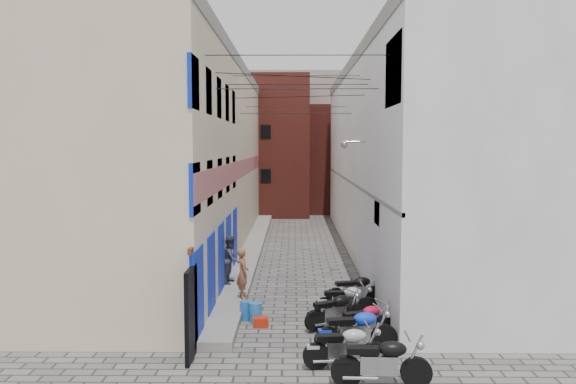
{
  "coord_description": "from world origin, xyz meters",
  "views": [
    {
      "loc": [
        -0.09,
        -13.37,
        5.08
      ],
      "look_at": [
        -0.34,
        11.45,
        3.0
      ],
      "focal_mm": 35.0,
      "sensor_mm": 36.0,
      "label": 1
    }
  ],
  "objects_px": {
    "motorcycle_c": "(356,328)",
    "person_b": "(231,259)",
    "red_crate": "(261,322)",
    "motorcycle_d": "(365,319)",
    "motorcycle_e": "(335,309)",
    "water_jug_near": "(256,312)",
    "motorcycle_g": "(356,288)",
    "water_jug_far": "(246,310)",
    "motorcycle_f": "(346,299)",
    "person_a": "(243,273)",
    "motorcycle_a": "(381,359)",
    "motorcycle_b": "(345,345)"
  },
  "relations": [
    {
      "from": "motorcycle_c",
      "to": "person_b",
      "type": "distance_m",
      "value": 7.06
    },
    {
      "from": "red_crate",
      "to": "motorcycle_d",
      "type": "bearing_deg",
      "value": -18.36
    },
    {
      "from": "motorcycle_e",
      "to": "red_crate",
      "type": "bearing_deg",
      "value": -121.58
    },
    {
      "from": "motorcycle_c",
      "to": "water_jug_near",
      "type": "xyz_separation_m",
      "value": [
        -2.63,
        2.31,
        -0.32
      ]
    },
    {
      "from": "motorcycle_c",
      "to": "motorcycle_g",
      "type": "height_order",
      "value": "motorcycle_c"
    },
    {
      "from": "water_jug_far",
      "to": "water_jug_near",
      "type": "bearing_deg",
      "value": -39.83
    },
    {
      "from": "motorcycle_g",
      "to": "water_jug_near",
      "type": "relative_size",
      "value": 3.4
    },
    {
      "from": "water_jug_near",
      "to": "red_crate",
      "type": "distance_m",
      "value": 0.46
    },
    {
      "from": "red_crate",
      "to": "motorcycle_f",
      "type": "bearing_deg",
      "value": 21.0
    },
    {
      "from": "motorcycle_c",
      "to": "person_a",
      "type": "bearing_deg",
      "value": -151.65
    },
    {
      "from": "motorcycle_e",
      "to": "motorcycle_g",
      "type": "bearing_deg",
      "value": 131.2
    },
    {
      "from": "motorcycle_a",
      "to": "motorcycle_e",
      "type": "height_order",
      "value": "motorcycle_a"
    },
    {
      "from": "motorcycle_c",
      "to": "motorcycle_e",
      "type": "distance_m",
      "value": 1.84
    },
    {
      "from": "red_crate",
      "to": "motorcycle_g",
      "type": "bearing_deg",
      "value": 36.11
    },
    {
      "from": "motorcycle_f",
      "to": "person_a",
      "type": "xyz_separation_m",
      "value": [
        -3.16,
        1.14,
        0.5
      ]
    },
    {
      "from": "motorcycle_c",
      "to": "water_jug_far",
      "type": "xyz_separation_m",
      "value": [
        -2.94,
        2.56,
        -0.34
      ]
    },
    {
      "from": "motorcycle_a",
      "to": "person_b",
      "type": "height_order",
      "value": "person_b"
    },
    {
      "from": "motorcycle_b",
      "to": "person_b",
      "type": "bearing_deg",
      "value": -157.94
    },
    {
      "from": "motorcycle_d",
      "to": "motorcycle_e",
      "type": "bearing_deg",
      "value": -162.34
    },
    {
      "from": "water_jug_near",
      "to": "red_crate",
      "type": "xyz_separation_m",
      "value": [
        0.17,
        -0.4,
        -0.15
      ]
    },
    {
      "from": "motorcycle_e",
      "to": "red_crate",
      "type": "height_order",
      "value": "motorcycle_e"
    },
    {
      "from": "water_jug_near",
      "to": "red_crate",
      "type": "height_order",
      "value": "water_jug_near"
    },
    {
      "from": "motorcycle_a",
      "to": "motorcycle_f",
      "type": "relative_size",
      "value": 1.13
    },
    {
      "from": "water_jug_near",
      "to": "motorcycle_e",
      "type": "bearing_deg",
      "value": -12.73
    },
    {
      "from": "motorcycle_d",
      "to": "motorcycle_e",
      "type": "xyz_separation_m",
      "value": [
        -0.72,
        0.82,
        0.03
      ]
    },
    {
      "from": "motorcycle_g",
      "to": "motorcycle_b",
      "type": "bearing_deg",
      "value": -22.85
    },
    {
      "from": "motorcycle_g",
      "to": "person_b",
      "type": "relative_size",
      "value": 1.16
    },
    {
      "from": "motorcycle_b",
      "to": "motorcycle_c",
      "type": "relative_size",
      "value": 0.93
    },
    {
      "from": "motorcycle_d",
      "to": "person_a",
      "type": "bearing_deg",
      "value": -154.41
    },
    {
      "from": "motorcycle_a",
      "to": "person_b",
      "type": "distance_m",
      "value": 8.98
    },
    {
      "from": "person_b",
      "to": "water_jug_near",
      "type": "bearing_deg",
      "value": -154.67
    },
    {
      "from": "motorcycle_d",
      "to": "person_b",
      "type": "relative_size",
      "value": 1.08
    },
    {
      "from": "motorcycle_a",
      "to": "motorcycle_e",
      "type": "xyz_separation_m",
      "value": [
        -0.68,
        3.83,
        -0.06
      ]
    },
    {
      "from": "motorcycle_e",
      "to": "red_crate",
      "type": "xyz_separation_m",
      "value": [
        -2.08,
        0.11,
        -0.42
      ]
    },
    {
      "from": "motorcycle_f",
      "to": "red_crate",
      "type": "relative_size",
      "value": 4.46
    },
    {
      "from": "motorcycle_a",
      "to": "water_jug_far",
      "type": "distance_m",
      "value": 5.63
    },
    {
      "from": "motorcycle_c",
      "to": "red_crate",
      "type": "distance_m",
      "value": 3.14
    },
    {
      "from": "motorcycle_a",
      "to": "motorcycle_b",
      "type": "xyz_separation_m",
      "value": [
        -0.67,
        0.99,
        -0.05
      ]
    },
    {
      "from": "motorcycle_c",
      "to": "motorcycle_a",
      "type": "bearing_deg",
      "value": -1.45
    },
    {
      "from": "motorcycle_c",
      "to": "motorcycle_g",
      "type": "bearing_deg",
      "value": 163.89
    },
    {
      "from": "motorcycle_a",
      "to": "motorcycle_d",
      "type": "height_order",
      "value": "motorcycle_a"
    },
    {
      "from": "person_a",
      "to": "motorcycle_e",
      "type": "bearing_deg",
      "value": -144.48
    },
    {
      "from": "person_b",
      "to": "water_jug_far",
      "type": "relative_size",
      "value": 3.08
    },
    {
      "from": "motorcycle_f",
      "to": "red_crate",
      "type": "height_order",
      "value": "motorcycle_f"
    },
    {
      "from": "motorcycle_b",
      "to": "person_b",
      "type": "xyz_separation_m",
      "value": [
        -3.37,
        7.01,
        0.52
      ]
    },
    {
      "from": "water_jug_near",
      "to": "red_crate",
      "type": "relative_size",
      "value": 1.35
    },
    {
      "from": "motorcycle_c",
      "to": "red_crate",
      "type": "relative_size",
      "value": 4.99
    },
    {
      "from": "motorcycle_g",
      "to": "red_crate",
      "type": "relative_size",
      "value": 4.59
    },
    {
      "from": "motorcycle_d",
      "to": "motorcycle_g",
      "type": "distance_m",
      "value": 3.04
    },
    {
      "from": "motorcycle_a",
      "to": "person_a",
      "type": "height_order",
      "value": "person_a"
    }
  ]
}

